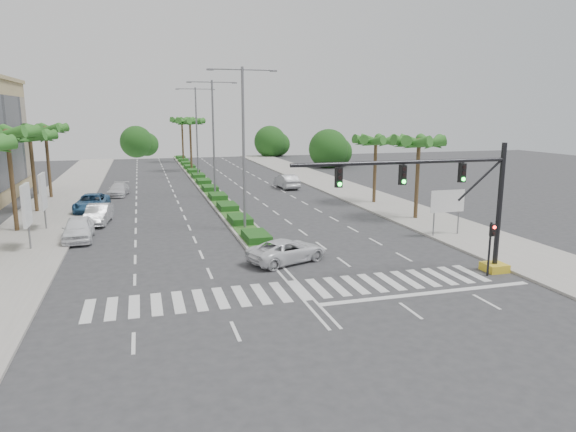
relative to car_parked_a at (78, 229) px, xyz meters
name	(u,v)px	position (x,y,z in m)	size (l,w,h in m)	color
ground	(300,290)	(11.80, -14.11, -0.83)	(160.00, 160.00, 0.00)	#333335
footpath_right	(390,206)	(27.00, 5.89, -0.75)	(6.00, 120.00, 0.15)	gray
footpath_left	(41,225)	(-3.40, 5.89, -0.75)	(6.00, 120.00, 0.15)	gray
median	(199,179)	(11.80, 30.89, -0.73)	(2.20, 75.00, 0.20)	gray
median_grass	(199,178)	(11.80, 30.89, -0.61)	(1.80, 75.00, 0.04)	#356121
signal_gantry	(464,213)	(21.07, -14.11, 2.63)	(12.60, 1.20, 7.20)	gold
pedestrian_signal	(491,240)	(22.40, -14.78, 1.22)	(0.28, 0.36, 3.00)	black
direction_sign	(447,203)	(25.30, -6.11, 1.62)	(2.70, 0.11, 3.40)	slate
billboard_near	(26,206)	(-2.70, -2.11, 2.13)	(0.18, 2.10, 4.35)	slate
billboard_far	(43,192)	(-2.70, 3.89, 2.13)	(0.18, 2.10, 4.35)	slate
palm_left_mid	(7,137)	(-4.70, 3.89, 6.25)	(4.57, 4.68, 7.95)	brown
palm_left_far	(30,139)	(-4.70, 11.89, 5.67)	(4.57, 4.68, 7.35)	brown
palm_left_end	(45,132)	(-4.70, 19.89, 6.06)	(4.57, 4.68, 7.75)	brown
palm_right_near	(419,145)	(26.30, -0.11, 5.38)	(4.57, 4.68, 7.05)	brown
palm_right_far	(376,143)	(26.30, 7.89, 5.09)	(4.57, 4.68, 6.75)	brown
palm_median_a	(190,124)	(11.80, 40.89, 6.34)	(4.57, 4.68, 8.05)	brown
palm_median_b	(182,122)	(11.80, 55.89, 6.34)	(4.57, 4.68, 8.05)	brown
streetlight_near	(243,140)	(11.80, -0.11, 5.98)	(5.10, 0.25, 12.00)	slate
streetlight_mid	(213,132)	(11.80, 15.89, 5.98)	(5.10, 0.25, 12.00)	slate
streetlight_far	(197,128)	(11.80, 31.89, 5.98)	(5.10, 0.25, 12.00)	slate
car_parked_a	(78,229)	(0.00, 0.00, 0.00)	(1.95, 4.86, 1.65)	white
car_parked_b	(98,214)	(0.94, 5.41, -0.05)	(1.64, 4.72, 1.55)	silver
car_parked_c	(92,203)	(0.00, 11.10, -0.04)	(2.62, 5.67, 1.58)	#2D5C8A
car_parked_d	(119,190)	(2.00, 19.92, -0.17)	(1.85, 4.55, 1.32)	silver
car_crossing	(287,251)	(12.57, -9.11, -0.14)	(2.30, 4.98, 1.38)	white
car_right	(287,181)	(20.86, 20.20, 0.00)	(1.74, 5.00, 1.65)	#B6B6BB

